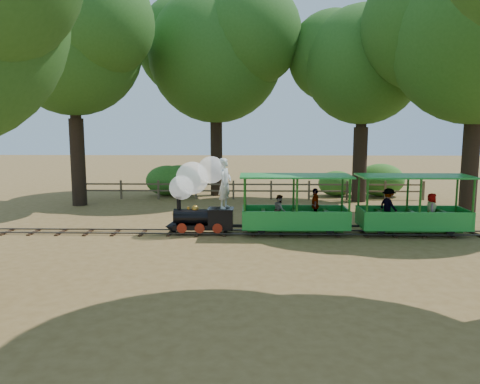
{
  "coord_description": "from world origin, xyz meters",
  "views": [
    {
      "loc": [
        -0.08,
        -16.53,
        3.89
      ],
      "look_at": [
        -0.47,
        0.5,
        1.46
      ],
      "focal_mm": 35.0,
      "sensor_mm": 36.0,
      "label": 1
    }
  ],
  "objects_px": {
    "carriage_front": "(296,212)",
    "fence": "(252,189)",
    "locomotive": "(200,189)",
    "carriage_rear": "(410,212)"
  },
  "relations": [
    {
      "from": "locomotive",
      "to": "fence",
      "type": "bearing_deg",
      "value": 76.42
    },
    {
      "from": "carriage_front",
      "to": "carriage_rear",
      "type": "relative_size",
      "value": 1.0
    },
    {
      "from": "carriage_rear",
      "to": "fence",
      "type": "relative_size",
      "value": 0.22
    },
    {
      "from": "locomotive",
      "to": "carriage_rear",
      "type": "height_order",
      "value": "locomotive"
    },
    {
      "from": "carriage_front",
      "to": "fence",
      "type": "height_order",
      "value": "carriage_front"
    },
    {
      "from": "locomotive",
      "to": "fence",
      "type": "distance_m",
      "value": 8.22
    },
    {
      "from": "carriage_rear",
      "to": "fence",
      "type": "bearing_deg",
      "value": 125.1
    },
    {
      "from": "carriage_rear",
      "to": "fence",
      "type": "height_order",
      "value": "carriage_rear"
    },
    {
      "from": "carriage_front",
      "to": "fence",
      "type": "xyz_separation_m",
      "value": [
        -1.55,
        7.98,
        -0.24
      ]
    },
    {
      "from": "locomotive",
      "to": "fence",
      "type": "relative_size",
      "value": 0.16
    }
  ]
}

